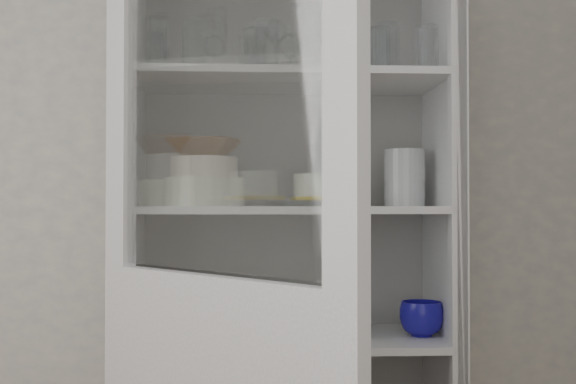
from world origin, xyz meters
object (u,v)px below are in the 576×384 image
(glass_platter, at_px, (319,203))
(goblet_3, at_px, (351,58))
(cupboard_door, at_px, (214,374))
(mug_teal, at_px, (346,316))
(goblet_1, at_px, (290,57))
(goblet_2, at_px, (354,60))
(white_canister, at_px, (190,314))
(cream_bowl, at_px, (204,168))
(mug_white, at_px, (349,325))
(teal_jar, at_px, (327,318))
(plate_stack_back, at_px, (161,193))
(white_ramekin, at_px, (319,186))
(measuring_cups, at_px, (208,332))
(goblet_0, at_px, (214,57))
(plate_stack_front, at_px, (204,192))
(terracotta_bowl, at_px, (204,148))
(pantry_cabinet, at_px, (287,307))
(yellow_trivet, at_px, (319,199))
(grey_bowl_stack, at_px, (404,178))
(mug_blue, at_px, (421,319))

(glass_platter, bearing_deg, goblet_3, 37.96)
(cupboard_door, bearing_deg, mug_teal, 106.40)
(goblet_1, relative_size, goblet_2, 1.16)
(white_canister, bearing_deg, cream_bowl, -61.19)
(mug_white, distance_m, teal_jar, 0.12)
(plate_stack_back, bearing_deg, white_ramekin, -15.93)
(measuring_cups, bearing_deg, goblet_0, 86.41)
(mug_white, bearing_deg, glass_platter, 126.03)
(glass_platter, bearing_deg, plate_stack_front, -169.26)
(teal_jar, bearing_deg, plate_stack_front, -164.30)
(cream_bowl, xyz_separation_m, white_ramekin, (0.35, 0.07, -0.05))
(cream_bowl, bearing_deg, glass_platter, 10.74)
(terracotta_bowl, distance_m, mug_teal, 0.71)
(mug_teal, bearing_deg, goblet_0, 158.72)
(pantry_cabinet, distance_m, cream_bowl, 0.53)
(plate_stack_front, xyz_separation_m, teal_jar, (0.38, 0.11, -0.39))
(goblet_0, relative_size, goblet_1, 0.94)
(cupboard_door, xyz_separation_m, terracotta_bowl, (-0.05, 0.48, 0.56))
(goblet_3, relative_size, plate_stack_back, 0.84)
(goblet_0, height_order, goblet_2, goblet_0)
(cupboard_door, height_order, yellow_trivet, cupboard_door)
(mug_teal, bearing_deg, teal_jar, -163.90)
(cupboard_door, xyz_separation_m, cream_bowl, (-0.05, 0.48, 0.50))
(goblet_0, distance_m, plate_stack_back, 0.48)
(pantry_cabinet, xyz_separation_m, mug_white, (0.18, -0.15, -0.04))
(goblet_2, bearing_deg, white_ramekin, -137.45)
(plate_stack_back, bearing_deg, terracotta_bowl, -53.70)
(grey_bowl_stack, bearing_deg, mug_teal, 165.35)
(glass_platter, relative_size, grey_bowl_stack, 1.80)
(goblet_1, relative_size, white_canister, 1.40)
(plate_stack_front, bearing_deg, mug_teal, 18.72)
(goblet_1, xyz_separation_m, plate_stack_front, (-0.27, -0.20, -0.45))
(glass_platter, distance_m, white_ramekin, 0.06)
(goblet_2, relative_size, plate_stack_front, 0.66)
(mug_blue, bearing_deg, plate_stack_back, -169.25)
(yellow_trivet, xyz_separation_m, mug_white, (0.08, -0.07, -0.38))
(cream_bowl, height_order, mug_white, cream_bowl)
(measuring_cups, bearing_deg, teal_jar, 12.40)
(goblet_3, bearing_deg, goblet_2, 63.56)
(glass_platter, relative_size, white_canister, 2.44)
(terracotta_bowl, bearing_deg, mug_blue, 3.72)
(glass_platter, bearing_deg, teal_jar, 55.44)
(pantry_cabinet, xyz_separation_m, goblet_2, (0.22, 0.04, 0.80))
(mug_teal, bearing_deg, white_ramekin, -155.74)
(mug_blue, bearing_deg, glass_platter, -161.93)
(goblet_2, bearing_deg, measuring_cups, -161.30)
(mug_blue, bearing_deg, pantry_cabinet, -171.78)
(white_ramekin, bearing_deg, yellow_trivet, 0.00)
(goblet_2, xyz_separation_m, mug_white, (-0.05, -0.19, -0.84))
(glass_platter, distance_m, yellow_trivet, 0.01)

